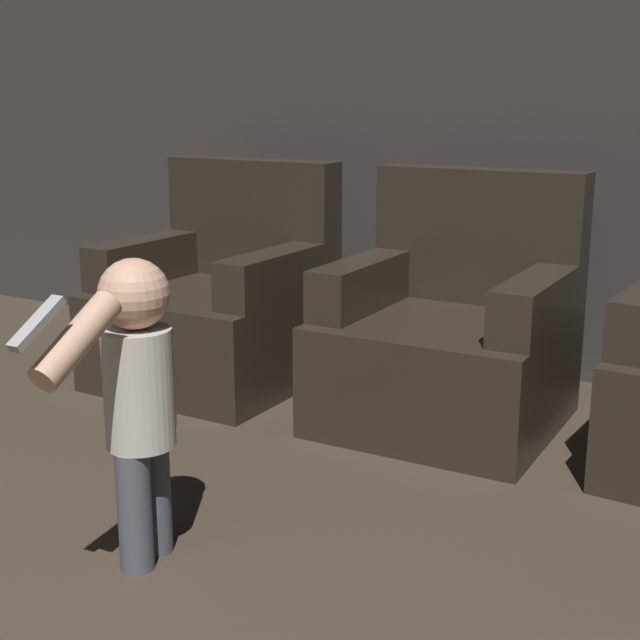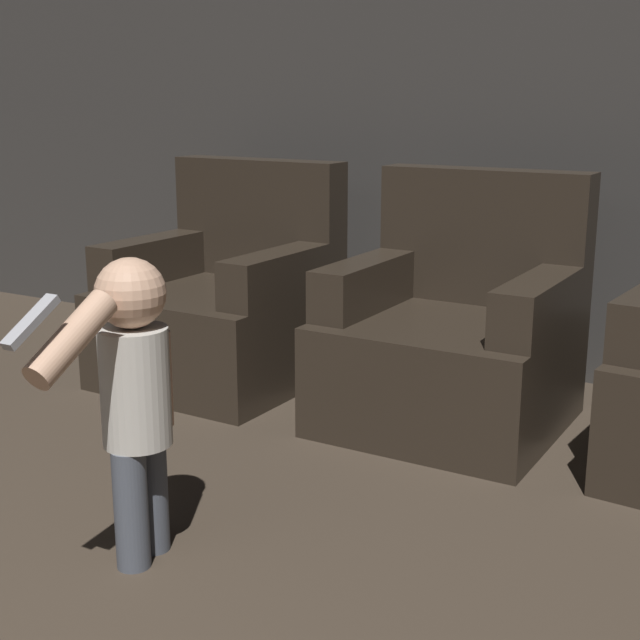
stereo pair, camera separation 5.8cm
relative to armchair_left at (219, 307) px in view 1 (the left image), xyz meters
name	(u,v)px [view 1 (the left image)]	position (x,y,z in m)	size (l,w,h in m)	color
wall_back	(467,87)	(0.86, 0.77, 0.97)	(8.40, 0.05, 2.60)	#33302D
armchair_left	(219,307)	(0.00, 0.00, 0.00)	(0.89, 0.88, 0.98)	black
armchair_middle	(450,339)	(1.11, 0.00, 0.00)	(0.88, 0.86, 0.98)	black
person_toddler	(137,389)	(0.78, -1.47, 0.18)	(0.19, 0.59, 0.86)	#474C56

